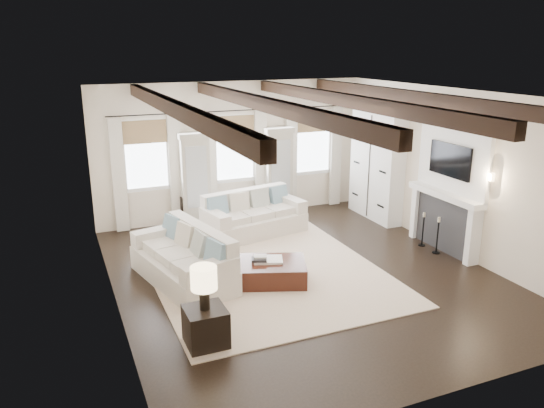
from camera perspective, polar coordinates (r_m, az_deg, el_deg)
name	(u,v)px	position (r m, az deg, el deg)	size (l,w,h in m)	color
ground	(303,274)	(9.68, 3.35, -7.55)	(7.50, 7.50, 0.00)	black
room_shell	(319,159)	(10.18, 5.10, 4.83)	(6.54, 7.54, 3.22)	white
area_rug	(266,272)	(9.74, -0.65, -7.32)	(4.00, 4.68, 0.02)	beige
sofa_back	(253,217)	(11.57, -2.09, -1.43)	(2.34, 1.40, 0.94)	silver
sofa_left	(186,260)	(9.39, -9.24, -6.01)	(1.50, 2.42, 0.96)	silver
ottoman	(265,272)	(9.30, -0.80, -7.34)	(1.41, 0.88, 0.37)	black
tray	(268,260)	(9.28, -0.42, -6.01)	(0.50, 0.38, 0.04)	white
book_lower	(259,260)	(9.19, -1.41, -5.99)	(0.26, 0.20, 0.04)	#262628
book_upper	(260,256)	(9.22, -1.27, -5.66)	(0.22, 0.17, 0.03)	beige
side_table_front	(206,327)	(7.50, -7.14, -12.99)	(0.55, 0.55, 0.55)	black
lamp_front	(204,281)	(7.18, -7.34, -8.17)	(0.36, 0.36, 0.62)	black
side_table_back	(189,209)	(12.44, -8.90, -0.50)	(0.45, 0.45, 0.67)	black
lamp_back	(188,175)	(12.23, -9.07, 3.11)	(0.40, 0.40, 0.69)	black
candlestick_near	(437,238)	(11.00, 17.35, -3.55)	(0.15, 0.15, 0.75)	black
candlestick_far	(423,232)	(11.32, 15.92, -2.91)	(0.14, 0.14, 0.71)	black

